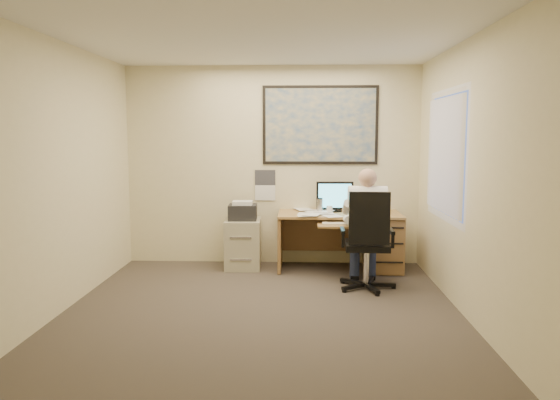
{
  "coord_description": "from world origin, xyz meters",
  "views": [
    {
      "loc": [
        0.39,
        -5.22,
        1.77
      ],
      "look_at": [
        0.14,
        1.3,
        0.99
      ],
      "focal_mm": 35.0,
      "sensor_mm": 36.0,
      "label": 1
    }
  ],
  "objects_px": {
    "desk": "(364,236)",
    "filing_cabinet": "(243,239)",
    "office_chair": "(367,261)",
    "person": "(367,229)"
  },
  "relations": [
    {
      "from": "desk",
      "to": "filing_cabinet",
      "type": "height_order",
      "value": "desk"
    },
    {
      "from": "office_chair",
      "to": "person",
      "type": "bearing_deg",
      "value": 92.44
    },
    {
      "from": "filing_cabinet",
      "to": "office_chair",
      "type": "xyz_separation_m",
      "value": [
        1.53,
        -0.99,
        -0.05
      ]
    },
    {
      "from": "desk",
      "to": "person",
      "type": "relative_size",
      "value": 1.15
    },
    {
      "from": "office_chair",
      "to": "person",
      "type": "relative_size",
      "value": 0.83
    },
    {
      "from": "filing_cabinet",
      "to": "office_chair",
      "type": "relative_size",
      "value": 0.78
    },
    {
      "from": "office_chair",
      "to": "desk",
      "type": "bearing_deg",
      "value": 87.0
    },
    {
      "from": "filing_cabinet",
      "to": "office_chair",
      "type": "distance_m",
      "value": 1.83
    },
    {
      "from": "person",
      "to": "desk",
      "type": "bearing_deg",
      "value": 85.84
    },
    {
      "from": "desk",
      "to": "filing_cabinet",
      "type": "xyz_separation_m",
      "value": [
        -1.61,
        0.03,
        -0.06
      ]
    }
  ]
}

